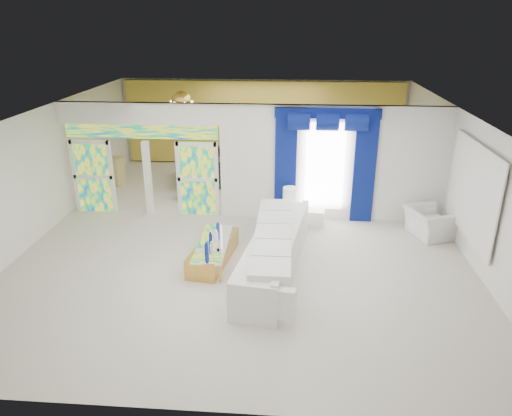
# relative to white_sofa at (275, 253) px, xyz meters

# --- Properties ---
(floor) EXTENTS (12.00, 12.00, 0.00)m
(floor) POSITION_rel_white_sofa_xyz_m (-0.75, 1.96, -0.39)
(floor) COLOR #B7AF9E
(floor) RESTS_ON ground
(dividing_wall) EXTENTS (5.70, 0.18, 3.00)m
(dividing_wall) POSITION_rel_white_sofa_xyz_m (1.40, 2.96, 1.11)
(dividing_wall) COLOR white
(dividing_wall) RESTS_ON ground
(dividing_header) EXTENTS (4.30, 0.18, 0.55)m
(dividing_header) POSITION_rel_white_sofa_xyz_m (-3.60, 2.96, 2.33)
(dividing_header) COLOR white
(dividing_header) RESTS_ON dividing_wall
(stained_panel_left) EXTENTS (0.95, 0.04, 2.00)m
(stained_panel_left) POSITION_rel_white_sofa_xyz_m (-5.02, 2.96, 0.61)
(stained_panel_left) COLOR #994C3F
(stained_panel_left) RESTS_ON ground
(stained_panel_right) EXTENTS (0.95, 0.04, 2.00)m
(stained_panel_right) POSITION_rel_white_sofa_xyz_m (-2.17, 2.96, 0.61)
(stained_panel_right) COLOR #994C3F
(stained_panel_right) RESTS_ON ground
(stained_transom) EXTENTS (4.00, 0.05, 0.35)m
(stained_transom) POSITION_rel_white_sofa_xyz_m (-3.60, 2.96, 1.86)
(stained_transom) COLOR #994C3F
(stained_transom) RESTS_ON dividing_header
(window_pane) EXTENTS (1.00, 0.02, 2.30)m
(window_pane) POSITION_rel_white_sofa_xyz_m (1.15, 2.86, 1.06)
(window_pane) COLOR white
(window_pane) RESTS_ON dividing_wall
(blue_drape_left) EXTENTS (0.55, 0.10, 2.80)m
(blue_drape_left) POSITION_rel_white_sofa_xyz_m (0.15, 2.83, 1.01)
(blue_drape_left) COLOR #070347
(blue_drape_left) RESTS_ON ground
(blue_drape_right) EXTENTS (0.55, 0.10, 2.80)m
(blue_drape_right) POSITION_rel_white_sofa_xyz_m (2.15, 2.83, 1.01)
(blue_drape_right) COLOR #070347
(blue_drape_right) RESTS_ON ground
(blue_pelmet) EXTENTS (2.60, 0.12, 0.25)m
(blue_pelmet) POSITION_rel_white_sofa_xyz_m (1.15, 2.83, 2.43)
(blue_pelmet) COLOR #070347
(blue_pelmet) RESTS_ON dividing_wall
(wall_mirror) EXTENTS (0.04, 2.70, 1.90)m
(wall_mirror) POSITION_rel_white_sofa_xyz_m (4.19, 0.96, 1.16)
(wall_mirror) COLOR white
(wall_mirror) RESTS_ON ground
(gold_curtains) EXTENTS (9.70, 0.12, 2.90)m
(gold_curtains) POSITION_rel_white_sofa_xyz_m (-0.75, 7.86, 1.11)
(gold_curtains) COLOR gold
(gold_curtains) RESTS_ON ground
(white_sofa) EXTENTS (1.49, 4.22, 0.79)m
(white_sofa) POSITION_rel_white_sofa_xyz_m (0.00, 0.00, 0.00)
(white_sofa) COLOR white
(white_sofa) RESTS_ON ground
(coffee_table) EXTENTS (0.92, 1.99, 0.43)m
(coffee_table) POSITION_rel_white_sofa_xyz_m (-1.35, 0.30, -0.18)
(coffee_table) COLOR #C18D3C
(coffee_table) RESTS_ON ground
(console_table) EXTENTS (1.23, 0.51, 0.40)m
(console_table) POSITION_rel_white_sofa_xyz_m (0.58, 2.53, -0.19)
(console_table) COLOR white
(console_table) RESTS_ON ground
(table_lamp) EXTENTS (0.36, 0.36, 0.58)m
(table_lamp) POSITION_rel_white_sofa_xyz_m (0.28, 2.53, 0.30)
(table_lamp) COLOR white
(table_lamp) RESTS_ON console_table
(armchair) EXTENTS (1.24, 1.32, 0.69)m
(armchair) POSITION_rel_white_sofa_xyz_m (3.70, 2.02, -0.05)
(armchair) COLOR white
(armchair) RESTS_ON ground
(grand_piano) EXTENTS (1.58, 1.92, 0.88)m
(grand_piano) POSITION_rel_white_sofa_xyz_m (-2.58, 5.77, 0.05)
(grand_piano) COLOR black
(grand_piano) RESTS_ON ground
(piano_bench) EXTENTS (0.90, 0.46, 0.29)m
(piano_bench) POSITION_rel_white_sofa_xyz_m (-2.58, 4.17, -0.25)
(piano_bench) COLOR black
(piano_bench) RESTS_ON ground
(tv_console) EXTENTS (0.68, 0.63, 0.88)m
(tv_console) POSITION_rel_white_sofa_xyz_m (-5.37, 5.24, 0.04)
(tv_console) COLOR tan
(tv_console) RESTS_ON ground
(chandelier) EXTENTS (0.60, 0.60, 0.60)m
(chandelier) POSITION_rel_white_sofa_xyz_m (-3.05, 5.36, 2.26)
(chandelier) COLOR gold
(chandelier) RESTS_ON ceiling
(decanters) EXTENTS (0.17, 1.15, 0.24)m
(decanters) POSITION_rel_white_sofa_xyz_m (-1.36, 0.28, 0.13)
(decanters) COLOR silver
(decanters) RESTS_ON coffee_table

